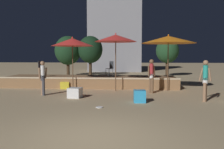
# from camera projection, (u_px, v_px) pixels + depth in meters

# --- Properties ---
(ground_plane) EXTENTS (120.00, 120.00, 0.00)m
(ground_plane) POSITION_uv_depth(u_px,v_px,m) (92.00, 138.00, 5.74)
(ground_plane) COLOR tan
(wooden_deck) EXTENTS (10.63, 3.08, 0.66)m
(wooden_deck) POSITION_uv_depth(u_px,v_px,m) (90.00, 81.00, 15.64)
(wooden_deck) COLOR olive
(wooden_deck) RESTS_ON ground
(patio_umbrella_0) EXTENTS (2.23, 2.23, 3.08)m
(patio_umbrella_0) POSITION_uv_depth(u_px,v_px,m) (116.00, 38.00, 13.14)
(patio_umbrella_0) COLOR brown
(patio_umbrella_0) RESTS_ON ground
(patio_umbrella_1) EXTENTS (2.92, 2.92, 3.03)m
(patio_umbrella_1) POSITION_uv_depth(u_px,v_px,m) (168.00, 40.00, 13.33)
(patio_umbrella_1) COLOR brown
(patio_umbrella_1) RESTS_ON ground
(patio_umbrella_2) EXTENTS (2.34, 2.34, 2.94)m
(patio_umbrella_2) POSITION_uv_depth(u_px,v_px,m) (72.00, 42.00, 13.76)
(patio_umbrella_2) COLOR brown
(patio_umbrella_2) RESTS_ON ground
(cube_seat_0) EXTENTS (0.57, 0.57, 0.41)m
(cube_seat_0) POSITION_uv_depth(u_px,v_px,m) (65.00, 85.00, 14.31)
(cube_seat_0) COLOR yellow
(cube_seat_0) RESTS_ON ground
(cube_seat_1) EXTENTS (0.63, 0.63, 0.45)m
(cube_seat_1) POSITION_uv_depth(u_px,v_px,m) (75.00, 93.00, 11.25)
(cube_seat_1) COLOR white
(cube_seat_1) RESTS_ON ground
(cube_seat_2) EXTENTS (0.50, 0.50, 0.50)m
(cube_seat_2) POSITION_uv_depth(u_px,v_px,m) (140.00, 96.00, 10.15)
(cube_seat_2) COLOR #2D9EDB
(cube_seat_2) RESTS_ON ground
(person_0) EXTENTS (0.38, 0.35, 1.64)m
(person_0) POSITION_uv_depth(u_px,v_px,m) (43.00, 77.00, 11.88)
(person_0) COLOR #3F3F47
(person_0) RESTS_ON ground
(person_1) EXTENTS (0.43, 0.31, 1.71)m
(person_1) POSITION_uv_depth(u_px,v_px,m) (151.00, 75.00, 12.60)
(person_1) COLOR brown
(person_1) RESTS_ON ground
(person_2) EXTENTS (0.50, 0.29, 1.72)m
(person_2) POSITION_uv_depth(u_px,v_px,m) (205.00, 79.00, 10.28)
(person_2) COLOR #997051
(person_2) RESTS_ON ground
(bistro_chair_0) EXTENTS (0.48, 0.48, 0.90)m
(bistro_chair_0) POSITION_uv_depth(u_px,v_px,m) (110.00, 67.00, 15.18)
(bistro_chair_0) COLOR #2D3338
(bistro_chair_0) RESTS_ON wooden_deck
(bistro_chair_1) EXTENTS (0.45, 0.45, 0.90)m
(bistro_chair_1) POSITION_uv_depth(u_px,v_px,m) (41.00, 67.00, 15.58)
(bistro_chair_1) COLOR #47474C
(bistro_chair_1) RESTS_ON wooden_deck
(frisbee_disc) EXTENTS (0.26, 0.26, 0.03)m
(frisbee_disc) POSITION_uv_depth(u_px,v_px,m) (99.00, 107.00, 9.11)
(frisbee_disc) COLOR white
(frisbee_disc) RESTS_ON ground
(background_tree_0) EXTENTS (2.42, 2.42, 3.70)m
(background_tree_0) POSITION_uv_depth(u_px,v_px,m) (68.00, 51.00, 23.13)
(background_tree_0) COLOR #3D2B1C
(background_tree_0) RESTS_ON ground
(background_tree_1) EXTENTS (2.04, 2.04, 3.46)m
(background_tree_1) POSITION_uv_depth(u_px,v_px,m) (167.00, 51.00, 22.50)
(background_tree_1) COLOR #3D2B1C
(background_tree_1) RESTS_ON ground
(background_tree_2) EXTENTS (2.27, 2.27, 3.69)m
(background_tree_2) POSITION_uv_depth(u_px,v_px,m) (90.00, 50.00, 22.89)
(background_tree_2) COLOR #3D2B1C
(background_tree_2) RESTS_ON ground
(distant_building) EXTENTS (6.21, 4.06, 8.95)m
(distant_building) POSITION_uv_depth(u_px,v_px,m) (116.00, 34.00, 30.19)
(distant_building) COLOR gray
(distant_building) RESTS_ON ground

